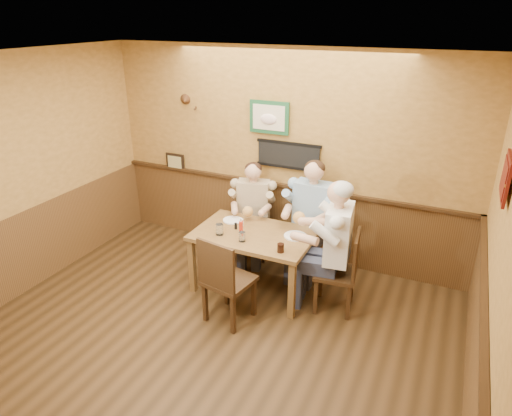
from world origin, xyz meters
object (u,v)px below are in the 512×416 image
at_px(water_glass_mid, 242,237).
at_px(diner_white_elder, 337,255).
at_px(chair_right_end, 336,271).
at_px(cola_tumbler, 281,248).
at_px(chair_back_right, 311,238).
at_px(chair_back_left, 253,228).
at_px(chair_near_side, 229,278).
at_px(dining_table, 254,240).
at_px(hot_sauce_bottle, 241,227).
at_px(diner_tan_shirt, 253,216).
at_px(water_glass_left, 220,229).
at_px(salt_shaker, 242,223).
at_px(diner_blue_polo, 312,224).
at_px(pepper_shaker, 236,226).

bearing_deg(water_glass_mid, diner_white_elder, 12.93).
xyz_separation_m(chair_right_end, cola_tumbler, (-0.56, -0.30, 0.31)).
height_order(chair_back_right, diner_white_elder, diner_white_elder).
height_order(chair_back_left, chair_near_side, chair_near_side).
xyz_separation_m(dining_table, hot_sauce_bottle, (-0.12, -0.10, 0.19)).
height_order(diner_tan_shirt, water_glass_left, diner_tan_shirt).
height_order(chair_back_right, chair_right_end, chair_right_end).
bearing_deg(chair_back_left, cola_tumbler, -66.84).
xyz_separation_m(chair_near_side, salt_shaker, (-0.23, 0.79, 0.28)).
xyz_separation_m(dining_table, diner_tan_shirt, (-0.33, 0.70, -0.04)).
bearing_deg(water_glass_mid, chair_near_side, -82.92).
bearing_deg(cola_tumbler, water_glass_mid, 173.84).
distance_m(chair_near_side, diner_blue_polo, 1.44).
distance_m(diner_tan_shirt, pepper_shaker, 0.73).
height_order(chair_right_end, diner_tan_shirt, diner_tan_shirt).
bearing_deg(pepper_shaker, dining_table, -0.19).
xyz_separation_m(chair_right_end, pepper_shaker, (-1.26, 0.01, 0.30)).
xyz_separation_m(chair_back_left, water_glass_mid, (0.30, -0.96, 0.38)).
height_order(chair_back_right, water_glass_left, chair_back_right).
height_order(diner_blue_polo, salt_shaker, diner_blue_polo).
height_order(chair_near_side, diner_tan_shirt, diner_tan_shirt).
height_order(chair_back_left, chair_right_end, chair_right_end).
height_order(cola_tumbler, pepper_shaker, cola_tumbler).
xyz_separation_m(chair_right_end, diner_tan_shirt, (-1.35, 0.71, 0.13)).
distance_m(cola_tumbler, salt_shaker, 0.79).
relative_size(diner_blue_polo, pepper_shaker, 17.05).
bearing_deg(diner_tan_shirt, salt_shaker, -93.60).
height_order(diner_blue_polo, water_glass_mid, diner_blue_polo).
distance_m(chair_right_end, diner_white_elder, 0.21).
xyz_separation_m(chair_back_left, salt_shaker, (0.12, -0.60, 0.36)).
xyz_separation_m(diner_tan_shirt, water_glass_mid, (0.30, -0.96, 0.19)).
bearing_deg(diner_white_elder, chair_back_right, -150.22).
xyz_separation_m(chair_back_right, salt_shaker, (-0.72, -0.55, 0.32)).
distance_m(chair_back_left, pepper_shaker, 0.80).
xyz_separation_m(chair_back_left, chair_near_side, (0.35, -1.39, 0.08)).
bearing_deg(diner_blue_polo, diner_tan_shirt, 179.62).
bearing_deg(diner_tan_shirt, water_glass_left, -106.01).
bearing_deg(diner_white_elder, cola_tumbler, -69.54).
bearing_deg(diner_white_elder, hot_sauce_bottle, -93.11).
distance_m(chair_near_side, salt_shaker, 0.87).
height_order(diner_white_elder, water_glass_left, diner_white_elder).
relative_size(water_glass_left, cola_tumbler, 1.35).
bearing_deg(hot_sauce_bottle, pepper_shaker, 141.08).
distance_m(chair_right_end, water_glass_left, 1.42).
distance_m(water_glass_left, salt_shaker, 0.35).
relative_size(dining_table, pepper_shaker, 17.44).
xyz_separation_m(hot_sauce_bottle, salt_shaker, (-0.09, 0.20, -0.05)).
bearing_deg(diner_tan_shirt, diner_blue_polo, -18.18).
bearing_deg(chair_near_side, hot_sauce_bottle, -66.17).
relative_size(chair_right_end, chair_near_side, 0.95).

